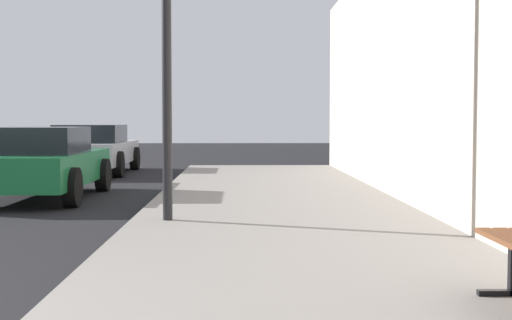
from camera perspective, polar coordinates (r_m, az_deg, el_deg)
car_green at (r=13.37m, az=-16.61°, el=-0.19°), size 1.94×4.12×1.27m
car_silver at (r=19.40m, az=-12.68°, el=0.87°), size 2.00×4.35×1.27m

